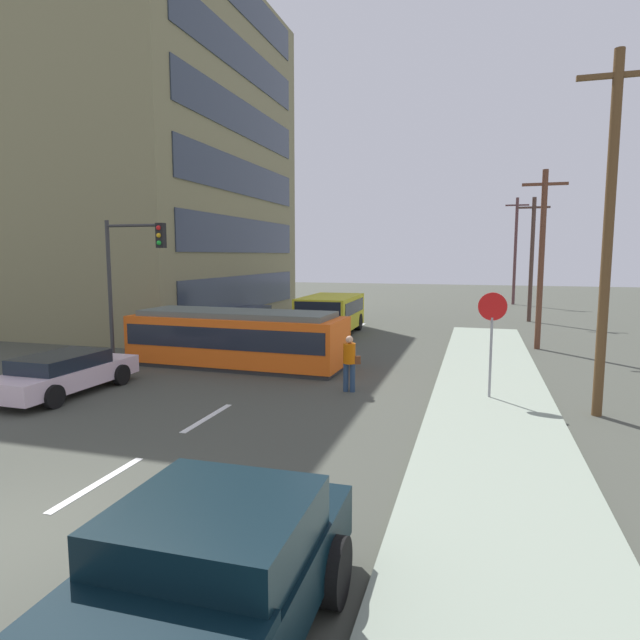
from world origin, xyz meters
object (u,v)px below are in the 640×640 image
Objects in this scene: city_bus at (331,312)px; parked_sedan_mid at (64,373)px; pedestrian_crossing at (350,360)px; utility_pole_far at (532,257)px; utility_pole_distant at (515,249)px; streetcar_tram at (237,338)px; stop_sign at (492,323)px; utility_pole_near at (608,232)px; parked_sedan_furthest at (250,317)px; pickup_truck_parked at (191,603)px; traffic_light_mast at (130,267)px; utility_pole_mid at (541,257)px; parked_sedan_far at (201,330)px.

city_bus is 14.46m from parked_sedan_mid.
pedestrian_crossing is 0.22× the size of utility_pole_far.
utility_pole_far is at bearing -88.92° from utility_pole_distant.
streetcar_tram is 5.37m from pedestrian_crossing.
utility_pole_far reaches higher than stop_sign.
utility_pole_near reaches higher than stop_sign.
parked_sedan_furthest is 0.52× the size of utility_pole_near.
pickup_truck_parked is 0.58× the size of utility_pole_distant.
pickup_truck_parked is 15.36m from traffic_light_mast.
utility_pole_mid is 0.88× the size of utility_pole_distant.
city_bus is 22.71m from pickup_truck_parked.
utility_pole_mid reaches higher than city_bus.
utility_pole_near is at bearing -12.13° from stop_sign.
traffic_light_mast is 23.65m from utility_pole_far.
pedestrian_crossing is at bearing 18.08° from parked_sedan_mid.
stop_sign is at bearing -27.39° from parked_sedan_far.
streetcar_tram is 4.76× the size of pedestrian_crossing.
parked_sedan_mid is (-7.90, -2.58, -0.32)m from pedestrian_crossing.
streetcar_tram is 1.52× the size of traffic_light_mast.
utility_pole_distant is at bearing 52.41° from parked_sedan_furthest.
stop_sign is 31.46m from utility_pole_distant.
utility_pole_mid is (9.74, -1.86, 2.85)m from city_bus.
traffic_light_mast is at bearing -86.79° from parked_sedan_far.
parked_sedan_mid is at bearing -161.92° from pedestrian_crossing.
streetcar_tram is 1.72× the size of parked_sedan_furthest.
parked_sedan_furthest is at bearing 171.37° from city_bus.
parked_sedan_mid is 0.87× the size of traffic_light_mast.
city_bus is at bearing 45.29° from parked_sedan_far.
utility_pole_far reaches higher than parked_sedan_mid.
utility_pole_mid is at bearing 76.13° from pickup_truck_parked.
traffic_light_mast is at bearing 127.45° from pickup_truck_parked.
utility_pole_near is (5.46, 10.44, 3.79)m from pickup_truck_parked.
streetcar_tram is 10.22m from parked_sedan_furthest.
streetcar_tram is at bearing -97.28° from city_bus.
utility_pole_distant is at bearing 63.40° from city_bus.
pedestrian_crossing is 7.50m from utility_pole_near.
utility_pole_mid reaches higher than utility_pole_far.
traffic_light_mast is (-4.46, -10.23, 2.52)m from city_bus.
utility_pole_mid is (6.10, 9.37, 3.01)m from pedestrian_crossing.
stop_sign is (3.95, 0.01, 1.25)m from pedestrian_crossing.
streetcar_tram reaches higher than parked_sedan_far.
utility_pole_distant reaches higher than pickup_truck_parked.
city_bus is 6.79m from parked_sedan_far.
traffic_light_mast is 0.61× the size of utility_pole_distant.
parked_sedan_far is at bearing 118.59° from pickup_truck_parked.
utility_pole_far is at bearing 56.69° from parked_sedan_mid.
pedestrian_crossing is 0.58× the size of stop_sign.
city_bus is at bearing 72.91° from parked_sedan_mid.
utility_pole_mid is at bearing -10.09° from parked_sedan_furthest.
utility_pole_far is at bearing 41.05° from parked_sedan_far.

